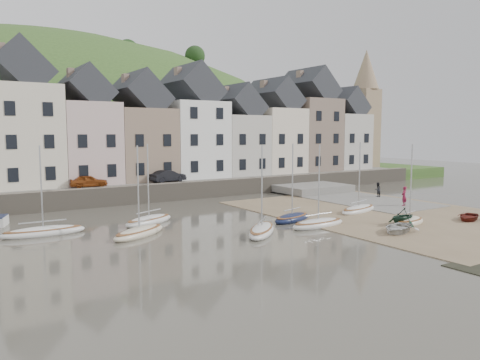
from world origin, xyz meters
TOP-DOWN VIEW (x-y plane):
  - ground at (0.00, 0.00)m, footprint 160.00×160.00m
  - quay_land at (0.00, 32.00)m, footprint 90.00×30.00m
  - quay_street at (0.00, 20.50)m, footprint 70.00×7.00m
  - seawall at (0.00, 17.00)m, footprint 70.00×1.20m
  - beach at (11.00, 0.00)m, footprint 18.00×26.00m
  - slipway at (15.00, 8.00)m, footprint 8.00×18.00m
  - hillside at (-5.00, 60.00)m, footprint 134.40×84.00m
  - townhouse_terrace at (1.76, 24.00)m, footprint 61.05×8.00m
  - church_spire at (34.55, 24.00)m, footprint 4.00×4.00m
  - sailboat_0 at (-15.28, 6.96)m, footprint 5.53×1.65m
  - sailboat_1 at (-7.72, 6.90)m, footprint 4.85×3.29m
  - sailboat_2 at (-9.84, 3.27)m, footprint 4.96×3.81m
  - sailboat_3 at (-2.53, -0.71)m, footprint 4.63×4.60m
  - sailboat_4 at (2.35, -1.06)m, footprint 4.94×1.69m
  - sailboat_5 at (2.13, 1.73)m, footprint 4.39×2.65m
  - sailboat_6 at (9.57, 1.72)m, footprint 5.30×2.76m
  - sailboat_7 at (8.75, -4.17)m, footprint 3.71×2.23m
  - rowboat_white at (5.52, -5.64)m, footprint 3.85×3.28m
  - rowboat_green at (7.99, -4.12)m, footprint 2.57×2.25m
  - rowboat_red at (13.90, -5.75)m, footprint 3.41×2.93m
  - person_red at (15.31, 1.45)m, footprint 0.76×0.62m
  - person_dark at (17.83, 6.77)m, footprint 0.79×0.63m
  - car_left at (-8.92, 19.50)m, footprint 3.73×1.98m
  - car_right at (-0.54, 19.50)m, footprint 4.18×2.18m

SIDE VIEW (x-z plane):
  - hillside at x=-5.00m, z-range -59.99..24.01m
  - ground at x=0.00m, z-range 0.00..0.00m
  - beach at x=11.00m, z-range 0.00..0.06m
  - slipway at x=15.00m, z-range 0.00..0.12m
  - sailboat_0 at x=-15.28m, z-range -2.90..3.42m
  - sailboat_6 at x=9.57m, z-range -2.90..3.42m
  - sailboat_3 at x=-2.53m, z-range -2.90..3.42m
  - sailboat_2 at x=-9.84m, z-range -2.90..3.42m
  - sailboat_4 at x=2.35m, z-range -2.90..3.42m
  - sailboat_1 at x=-7.72m, z-range -2.90..3.42m
  - sailboat_5 at x=2.13m, z-range -2.89..3.43m
  - sailboat_7 at x=8.75m, z-range -2.89..3.43m
  - rowboat_red at x=13.90m, z-range 0.06..0.65m
  - rowboat_white at x=5.52m, z-range 0.06..0.74m
  - rowboat_green at x=7.99m, z-range 0.06..1.37m
  - quay_land at x=0.00m, z-range 0.00..1.50m
  - person_dark at x=17.83m, z-range 0.12..1.66m
  - seawall at x=0.00m, z-range 0.00..1.80m
  - person_red at x=15.31m, z-range 0.12..1.93m
  - quay_street at x=0.00m, z-range 1.50..1.60m
  - car_left at x=-8.92m, z-range 1.60..2.81m
  - car_right at x=-0.54m, z-range 1.60..2.91m
  - townhouse_terrace at x=1.76m, z-range 0.36..14.29m
  - church_spire at x=34.55m, z-range 2.06..20.06m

